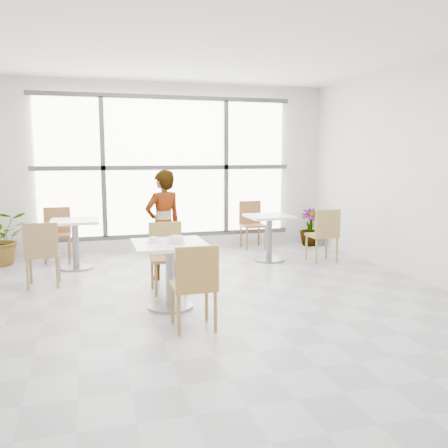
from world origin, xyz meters
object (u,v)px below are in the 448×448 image
object	(u,v)px
bg_table_right	(269,231)
plant_right	(310,227)
bg_chair_left_far	(57,230)
chair_near	(195,281)
bg_chair_right_near	(324,232)
bg_chair_right_far	(252,221)
bg_chair_left_near	(42,250)
main_table	(170,263)
bg_table_left	(75,237)
coffee_cup	(153,240)
person	(163,225)
plant_left	(2,238)
oatmeal_bowl	(176,240)
chair_far	(167,252)

from	to	relation	value
bg_table_right	plant_right	size ratio (longest dim) A/B	1.07
bg_chair_left_far	chair_near	bearing A→B (deg)	-68.46
bg_chair_right_near	bg_chair_right_far	world-z (taller)	same
bg_chair_left_near	bg_chair_right_far	bearing A→B (deg)	-152.17
bg_chair_right_near	bg_chair_right_far	size ratio (longest dim) A/B	1.00
bg_chair_left_near	bg_chair_right_near	distance (m)	4.24
chair_near	main_table	bearing A→B (deg)	-81.88
bg_table_left	bg_chair_left_near	distance (m)	1.09
coffee_cup	bg_chair_right_near	bearing A→B (deg)	28.18
chair_near	bg_chair_right_far	xyz separation A→B (m)	(1.95, 3.92, 0.00)
person	plant_right	xyz separation A→B (m)	(3.08, 1.68, -0.41)
chair_near	bg_chair_right_near	bearing A→B (deg)	-137.94
person	bg_chair_left_far	xyz separation A→B (m)	(-1.50, 1.62, -0.26)
chair_near	bg_chair_left_near	size ratio (longest dim) A/B	1.00
person	bg_chair_left_far	distance (m)	2.22
bg_chair_left_far	person	bearing A→B (deg)	-47.27
coffee_cup	plant_right	xyz separation A→B (m)	(3.39, 2.98, -0.43)
chair_near	bg_table_right	bearing A→B (deg)	-123.74
main_table	plant_left	distance (m)	3.61
plant_right	coffee_cup	bearing A→B (deg)	-138.67
bg_chair_right_near	plant_right	size ratio (longest dim) A/B	1.24
plant_left	bg_chair_right_near	bearing A→B (deg)	-14.25
oatmeal_bowl	bg_table_right	world-z (taller)	oatmeal_bowl
oatmeal_bowl	bg_table_left	xyz separation A→B (m)	(-1.13, 2.35, -0.31)
plant_left	chair_far	bearing A→B (deg)	-43.43
bg_chair_right_far	plant_left	xyz separation A→B (m)	(-4.25, -0.26, -0.08)
plant_right	person	bearing A→B (deg)	-151.31
bg_table_left	bg_chair_left_far	bearing A→B (deg)	114.07
chair_near	plant_left	world-z (taller)	chair_near
coffee_cup	bg_chair_left_near	size ratio (longest dim) A/B	0.18
chair_far	bg_chair_right_near	world-z (taller)	same
coffee_cup	bg_chair_right_far	xyz separation A→B (m)	(2.24, 3.10, -0.28)
plant_left	bg_table_left	bearing A→B (deg)	-27.35
main_table	coffee_cup	bearing A→B (deg)	170.47
oatmeal_bowl	chair_far	bearing A→B (deg)	88.82
bg_chair_left_near	bg_chair_right_near	bearing A→B (deg)	-175.42
main_table	plant_right	world-z (taller)	main_table
chair_far	bg_chair_left_far	bearing A→B (deg)	122.92
main_table	bg_chair_left_far	bearing A→B (deg)	114.80
oatmeal_bowl	coffee_cup	xyz separation A→B (m)	(-0.24, 0.10, -0.01)
bg_chair_left_far	plant_left	xyz separation A→B (m)	(-0.82, -0.08, -0.08)
chair_far	plant_left	world-z (taller)	chair_far
bg_table_left	bg_chair_left_far	size ratio (longest dim) A/B	0.86
main_table	bg_chair_right_far	size ratio (longest dim) A/B	0.92
chair_near	chair_far	distance (m)	1.51
coffee_cup	bg_table_right	bearing A→B (deg)	42.46
chair_far	person	distance (m)	0.66
bg_chair_left_near	plant_right	xyz separation A→B (m)	(4.67, 1.74, -0.15)
chair_near	plant_right	xyz separation A→B (m)	(3.10, 3.80, -0.15)
chair_near	coffee_cup	distance (m)	0.91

